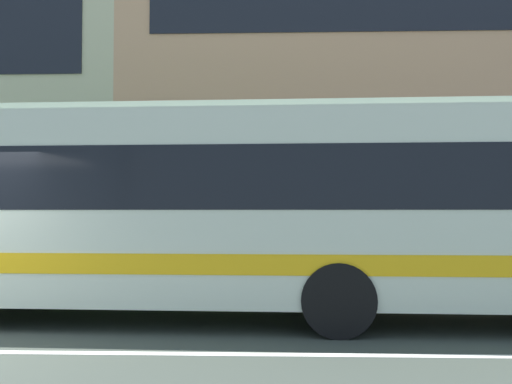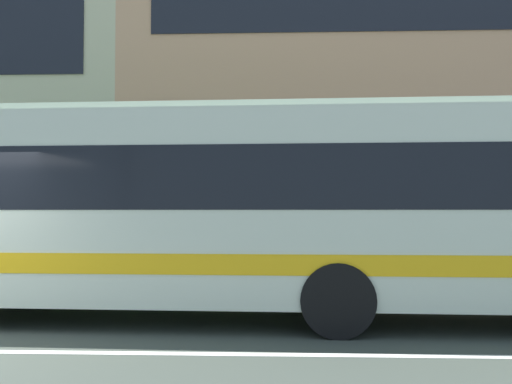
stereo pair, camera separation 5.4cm
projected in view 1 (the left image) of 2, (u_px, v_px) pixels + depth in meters
The scene contains 2 objects.
apartment_block_right at pixel (502, 66), 19.94m from camera, with size 25.40×9.76×13.80m.
transit_bus at pixel (285, 205), 8.65m from camera, with size 11.78×3.03×3.23m.
Camera 1 is at (4.49, -6.56, 1.69)m, focal length 38.93 mm.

